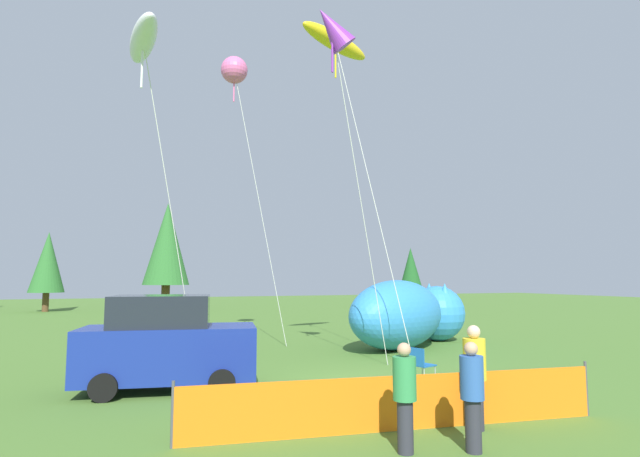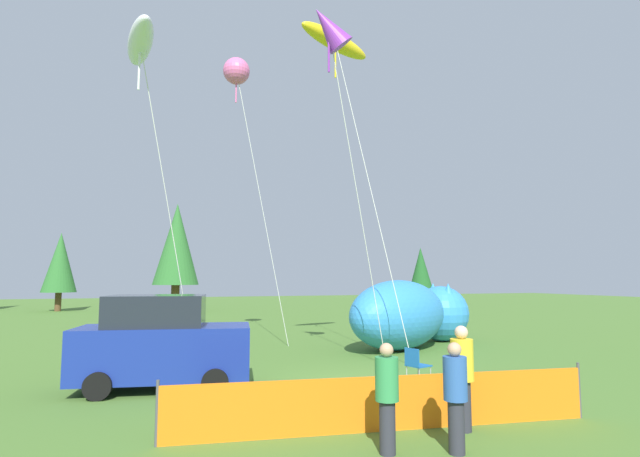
% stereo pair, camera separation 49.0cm
% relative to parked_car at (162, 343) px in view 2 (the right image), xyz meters
% --- Properties ---
extents(ground_plane, '(120.00, 120.00, 0.00)m').
position_rel_parked_car_xyz_m(ground_plane, '(4.20, -1.60, -1.05)').
color(ground_plane, '#4C752D').
extents(parked_car, '(4.16, 2.41, 2.17)m').
position_rel_parked_car_xyz_m(parked_car, '(0.00, 0.00, 0.00)').
color(parked_car, navy).
rests_on(parked_car, ground).
extents(folding_chair, '(0.59, 0.59, 0.88)m').
position_rel_parked_car_xyz_m(folding_chair, '(5.83, -1.53, -0.53)').
color(folding_chair, '#1959A5').
rests_on(folding_chair, ground).
extents(inflatable_cat, '(6.73, 5.06, 2.50)m').
position_rel_parked_car_xyz_m(inflatable_cat, '(8.99, 4.28, 0.10)').
color(inflatable_cat, '#338CD8').
rests_on(inflatable_cat, ground).
extents(safety_fence, '(7.49, 0.99, 1.00)m').
position_rel_parked_car_xyz_m(safety_fence, '(3.52, -4.57, -0.60)').
color(safety_fence, orange).
rests_on(safety_fence, ground).
extents(spectator_in_green_shirt, '(0.35, 0.35, 1.61)m').
position_rel_parked_car_xyz_m(spectator_in_green_shirt, '(3.96, -5.90, -0.17)').
color(spectator_in_green_shirt, '#2D2D38').
rests_on(spectator_in_green_shirt, ground).
extents(spectator_in_blue_shirt, '(0.35, 0.35, 1.60)m').
position_rel_parked_car_xyz_m(spectator_in_blue_shirt, '(2.99, -5.57, -0.18)').
color(spectator_in_blue_shirt, '#2D2D38').
rests_on(spectator_in_blue_shirt, ground).
extents(spectator_in_white_shirt, '(0.38, 0.38, 1.76)m').
position_rel_parked_car_xyz_m(spectator_in_white_shirt, '(4.71, -5.01, -0.09)').
color(spectator_in_white_shirt, '#2D2D38').
rests_on(spectator_in_white_shirt, ground).
extents(kite_white_ghost, '(2.22, 2.91, 9.09)m').
position_rel_parked_car_xyz_m(kite_white_ghost, '(-0.75, 1.06, 7.70)').
color(kite_white_ghost, silver).
rests_on(kite_white_ghost, ground).
extents(kite_pink_octopus, '(2.59, 1.21, 11.37)m').
position_rel_parked_car_xyz_m(kite_pink_octopus, '(2.78, 6.87, 9.76)').
color(kite_pink_octopus, silver).
rests_on(kite_pink_octopus, ground).
extents(kite_purple_delta, '(2.89, 1.42, 10.32)m').
position_rel_parked_car_xyz_m(kite_purple_delta, '(4.24, 0.17, 8.51)').
color(kite_purple_delta, silver).
rests_on(kite_purple_delta, ground).
extents(kite_yellow_hero, '(3.08, 3.18, 11.19)m').
position_rel_parked_car_xyz_m(kite_yellow_hero, '(5.56, 3.06, 9.68)').
color(kite_yellow_hero, silver).
rests_on(kite_yellow_hero, ground).
extents(horizon_tree_west, '(3.60, 3.60, 8.59)m').
position_rel_parked_car_xyz_m(horizon_tree_west, '(1.97, 29.18, 4.23)').
color(horizon_tree_west, brown).
rests_on(horizon_tree_west, ground).
extents(horizon_tree_mid, '(2.31, 2.31, 5.52)m').
position_rel_parked_car_xyz_m(horizon_tree_mid, '(24.78, 29.87, 2.34)').
color(horizon_tree_mid, brown).
rests_on(horizon_tree_mid, ground).
extents(horizon_tree_northeast, '(2.59, 2.59, 6.17)m').
position_rel_parked_car_xyz_m(horizon_tree_northeast, '(-6.72, 31.61, 2.74)').
color(horizon_tree_northeast, brown).
rests_on(horizon_tree_northeast, ground).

